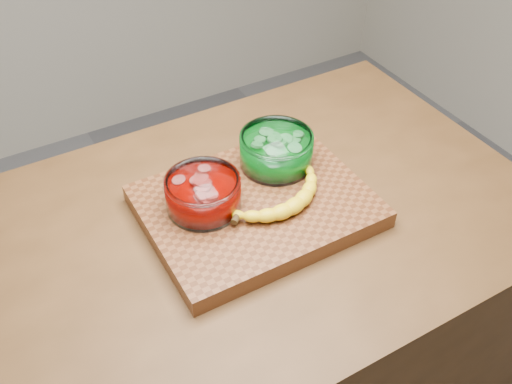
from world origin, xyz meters
TOP-DOWN VIEW (x-y plane):
  - counter at (0.00, 0.00)m, footprint 1.20×0.80m
  - cutting_board at (0.00, 0.00)m, footprint 0.45×0.35m
  - bowl_red at (-0.10, 0.03)m, footprint 0.15×0.15m
  - bowl_green at (0.10, 0.08)m, footprint 0.16×0.16m
  - banana at (0.04, -0.03)m, footprint 0.25×0.13m

SIDE VIEW (x-z plane):
  - counter at x=0.00m, z-range 0.00..0.90m
  - cutting_board at x=0.00m, z-range 0.90..0.94m
  - banana at x=0.04m, z-range 0.94..0.97m
  - bowl_red at x=-0.10m, z-range 0.94..1.01m
  - bowl_green at x=0.10m, z-range 0.94..1.01m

